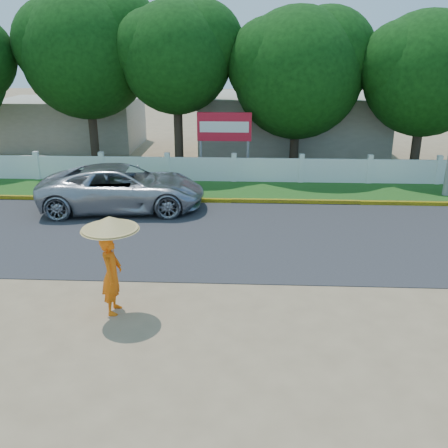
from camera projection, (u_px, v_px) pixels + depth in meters
The scene contains 11 objects.
ground at pixel (220, 303), 12.04m from camera, with size 120.00×120.00×0.00m, color #9E8460.
road at pixel (228, 235), 16.26m from camera, with size 60.00×7.00×0.02m, color #38383A.
grass_verge at pixel (233, 190), 21.18m from camera, with size 60.00×3.50×0.03m, color #2D601E.
curb at pixel (231, 201), 19.57m from camera, with size 40.00×0.18×0.16m, color yellow.
fence at pixel (234, 170), 22.36m from camera, with size 40.00×0.10×1.10m, color silver.
building_near at pixel (290, 124), 28.25m from camera, with size 10.00×6.00×3.20m, color #B7AD99.
building_far at pixel (71, 123), 29.85m from camera, with size 8.00×5.00×2.80m, color #B7AD99.
vehicle at pixel (123, 188), 18.54m from camera, with size 2.79×6.04×1.68m, color #A7A8AF.
monk_with_parasol at pixel (111, 251), 11.13m from camera, with size 1.29×1.29×2.35m.
billboard at pixel (224, 130), 22.87m from camera, with size 2.50×0.13×2.95m.
tree_row at pixel (264, 61), 23.63m from camera, with size 34.96×7.91×9.31m.
Camera 1 is at (0.61, -10.65, 5.90)m, focal length 40.00 mm.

